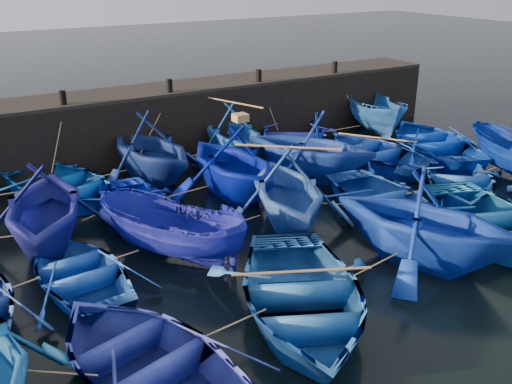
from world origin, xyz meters
TOP-DOWN VIEW (x-y plane):
  - ground at (0.00, 0.00)m, footprint 120.00×120.00m
  - quay_wall at (0.00, 10.50)m, footprint 26.00×2.50m
  - quay_top at (0.00, 10.50)m, footprint 26.00×2.50m
  - bollard_1 at (-4.00, 9.60)m, footprint 0.24×0.24m
  - bollard_2 at (0.00, 9.60)m, footprint 0.24×0.24m
  - bollard_3 at (4.00, 9.60)m, footprint 0.24×0.24m
  - bollard_4 at (8.00, 9.60)m, footprint 0.24×0.24m
  - boat_1 at (-4.93, 7.35)m, footprint 5.41×6.31m
  - boat_2 at (-1.71, 7.58)m, footprint 4.79×5.32m
  - boat_3 at (1.90, 8.08)m, footprint 3.92×4.49m
  - boat_4 at (4.63, 7.85)m, footprint 6.47×6.91m
  - boat_5 at (9.05, 7.82)m, footprint 3.43×5.16m
  - boat_7 at (-5.99, 4.19)m, footprint 5.36×5.80m
  - boat_8 at (-3.40, 4.55)m, footprint 3.59×4.73m
  - boat_9 at (0.06, 4.75)m, footprint 4.28×4.92m
  - boat_10 at (3.22, 4.85)m, footprint 6.06×6.25m
  - boat_11 at (6.32, 4.78)m, footprint 3.69×5.06m
  - boat_12 at (8.98, 4.34)m, footprint 5.66×6.64m
  - boat_14 at (-5.84, 1.61)m, footprint 3.27×4.35m
  - boat_15 at (-3.45, 1.70)m, footprint 3.73×4.41m
  - boat_16 at (0.27, 1.94)m, footprint 5.29×5.67m
  - boat_17 at (3.27, 0.95)m, footprint 4.07×5.31m
  - boat_18 at (6.61, 1.02)m, footprint 5.63×5.71m
  - boat_21 at (-5.69, -2.37)m, footprint 4.79×5.81m
  - boat_22 at (-2.10, -2.16)m, footprint 5.99×6.75m
  - boat_23 at (2.00, -1.77)m, footprint 5.85×6.18m
  - boat_24 at (4.68, -1.75)m, footprint 5.44×6.34m
  - wooden_crate at (0.36, 4.75)m, footprint 0.43×0.41m
  - mooring_ropes at (0.01, 4.94)m, footprint 18.58×11.92m
  - loose_oars at (1.60, 3.16)m, footprint 10.67×12.32m

SIDE VIEW (x-z plane):
  - ground at x=0.00m, z-range 0.00..0.00m
  - boat_14 at x=-5.84m, z-range 0.00..0.86m
  - boat_8 at x=-3.40m, z-range 0.00..0.92m
  - boat_18 at x=6.61m, z-range 0.00..0.97m
  - boat_17 at x=3.27m, z-range 0.00..1.02m
  - boat_11 at x=6.32m, z-range 0.00..1.03m
  - boat_21 at x=-5.69m, z-range 0.00..1.05m
  - boat_1 at x=-4.93m, z-range 0.00..1.10m
  - boat_24 at x=4.68m, z-range 0.00..1.11m
  - boat_22 at x=-2.10m, z-range 0.00..1.16m
  - boat_12 at x=8.98m, z-range 0.00..1.17m
  - boat_4 at x=4.63m, z-range 0.00..1.17m
  - boat_15 at x=-3.45m, z-range 0.00..1.64m
  - mooring_ropes at x=0.01m, z-range -0.18..1.92m
  - boat_5 at x=9.05m, z-range 0.00..1.87m
  - boat_3 at x=1.90m, z-range 0.00..2.27m
  - boat_16 at x=0.27m, z-range 0.00..2.41m
  - boat_2 at x=-1.71m, z-range 0.00..2.47m
  - quay_wall at x=0.00m, z-range 0.00..2.50m
  - boat_10 at x=3.22m, z-range 0.00..2.51m
  - boat_7 at x=-5.99m, z-range 0.00..2.52m
  - boat_9 at x=0.06m, z-range 0.00..2.53m
  - boat_23 at x=2.00m, z-range 0.00..2.57m
  - loose_oars at x=1.60m, z-range 1.03..2.47m
  - quay_top at x=0.00m, z-range 2.50..2.62m
  - wooden_crate at x=0.36m, z-range 2.53..2.77m
  - bollard_1 at x=-4.00m, z-range 2.62..3.12m
  - bollard_2 at x=0.00m, z-range 2.62..3.12m
  - bollard_3 at x=4.00m, z-range 2.62..3.12m
  - bollard_4 at x=8.00m, z-range 2.62..3.12m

